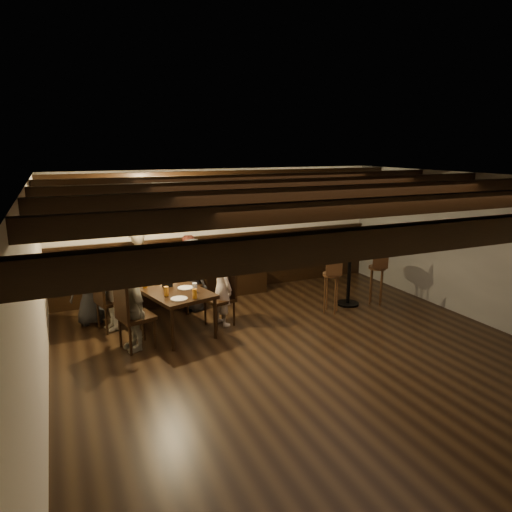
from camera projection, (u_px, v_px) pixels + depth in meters
name	position (u px, v px, depth m)	size (l,w,h in m)	color
room	(233.00, 252.00, 7.71)	(7.00, 7.00, 7.00)	black
dining_table	(166.00, 289.00, 7.15)	(1.24, 1.96, 0.68)	black
chair_left_near	(112.00, 311.00, 7.14)	(0.54, 0.54, 0.97)	black
chair_left_far	(136.00, 328.00, 6.45)	(0.54, 0.54, 0.98)	black
chair_right_near	(192.00, 294.00, 8.00)	(0.52, 0.52, 0.94)	black
chair_right_far	(221.00, 308.00, 7.32)	(0.50, 0.50, 0.90)	black
person_bench_left	(89.00, 287.00, 7.30)	(0.59, 0.39, 1.22)	#27282A
person_bench_centre	(138.00, 270.00, 7.93)	(0.52, 0.34, 1.43)	gray
person_bench_right	(187.00, 268.00, 8.38)	(0.61, 0.47, 1.25)	maroon
person_left_near	(108.00, 290.00, 7.04)	(0.83, 0.48, 1.29)	gray
person_left_far	(132.00, 309.00, 6.36)	(0.69, 0.29, 1.18)	gray
person_right_near	(193.00, 275.00, 7.94)	(0.62, 0.40, 1.27)	#2A2B2D
person_right_far	(222.00, 288.00, 7.25)	(0.45, 0.29, 1.23)	#B5A499
pint_a	(130.00, 275.00, 7.49)	(0.07, 0.07, 0.14)	#BF7219
pint_b	(161.00, 270.00, 7.77)	(0.07, 0.07, 0.14)	#BF7219
pint_c	(145.00, 284.00, 7.01)	(0.07, 0.07, 0.14)	#BF7219
pint_d	(177.00, 276.00, 7.45)	(0.07, 0.07, 0.14)	silver
pint_e	(166.00, 291.00, 6.64)	(0.07, 0.07, 0.14)	#BF7219
pint_f	(195.00, 288.00, 6.82)	(0.07, 0.07, 0.14)	silver
pint_g	(195.00, 294.00, 6.54)	(0.07, 0.07, 0.14)	#BF7219
plate_near	(179.00, 299.00, 6.51)	(0.24, 0.24, 0.01)	white
plate_far	(185.00, 288.00, 7.01)	(0.24, 0.24, 0.01)	white
condiment_caddy	(167.00, 283.00, 7.08)	(0.15, 0.10, 0.12)	black
candle	(164.00, 279.00, 7.43)	(0.05, 0.05, 0.05)	beige
high_top_table	(349.00, 271.00, 8.17)	(0.55, 0.55, 0.98)	black
bar_stool_left	(331.00, 292.00, 7.85)	(0.34, 0.35, 0.99)	#352110
bar_stool_right	(376.00, 284.00, 8.29)	(0.34, 0.35, 0.99)	#352110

